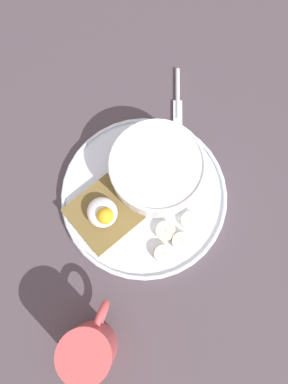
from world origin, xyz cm
name	(u,v)px	position (x,y,z in cm)	size (l,w,h in cm)	color
ground_plane	(144,198)	(0.00, 0.00, 1.00)	(120.00, 120.00, 2.00)	#4A3F46
plate	(144,195)	(0.00, 0.00, 2.80)	(27.54, 27.54, 1.60)	white
oatmeal_bowl	(157,169)	(-1.76, 3.63, 5.95)	(15.17, 15.17, 5.99)	white
toast_slice	(103,214)	(-0.89, -7.33, 3.72)	(10.72, 10.72, 1.28)	brown
poached_egg	(103,213)	(-0.69, -7.31, 5.65)	(4.98, 4.79, 3.38)	white
banana_slice_front	(190,221)	(7.86, 3.64, 3.62)	(3.59, 3.66, 1.36)	beige
banana_slice_left	(166,231)	(6.98, -0.58, 3.66)	(3.18, 3.28, 1.46)	beige
banana_slice_back	(182,241)	(9.73, 0.55, 3.82)	(4.39, 4.40, 1.92)	#F3EFC1
banana_slice_right	(163,254)	(9.67, -3.03, 3.74)	(3.51, 3.37, 1.72)	beige
coffee_mug	(89,349)	(14.87, -19.38, 7.13)	(8.46, 9.93, 10.00)	#DB4D4E
knife	(178,102)	(-10.85, 14.68, 2.40)	(11.59, 8.71, 0.80)	silver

